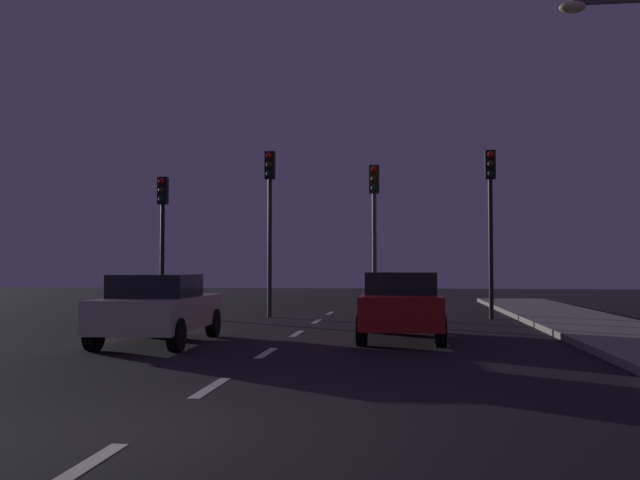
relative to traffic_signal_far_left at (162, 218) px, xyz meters
The scene contains 14 objects.
ground_plane 10.65m from the traffic_signal_far_left, 58.30° to the right, with size 80.00×80.00×0.00m, color black.
lane_stripe_nearest 17.95m from the traffic_signal_far_left, 72.42° to the right, with size 0.16×1.60×0.01m, color silver.
lane_stripe_second 14.45m from the traffic_signal_far_left, 67.75° to the right, with size 0.16×1.60×0.01m, color silver.
lane_stripe_third 11.14m from the traffic_signal_far_left, 59.99° to the right, with size 0.16×1.60×0.01m, color silver.
lane_stripe_fourth 8.27m from the traffic_signal_far_left, 45.54° to the right, with size 0.16×1.60×0.01m, color silver.
lane_stripe_fifth 6.45m from the traffic_signal_far_left, 17.04° to the right, with size 0.16×1.60×0.01m, color silver.
lane_stripe_sixth 6.60m from the traffic_signal_far_left, 22.09° to the left, with size 0.16×1.60×0.01m, color silver.
traffic_signal_far_left is the anchor object (origin of this frame).
traffic_signal_center_left 3.63m from the traffic_signal_far_left, ahead, with size 0.32×0.38×5.37m.
traffic_signal_center_right 6.98m from the traffic_signal_far_left, ahead, with size 0.32×0.38×4.86m.
traffic_signal_far_right 10.61m from the traffic_signal_far_left, ahead, with size 0.32×0.38×5.27m.
car_stopped_ahead 10.41m from the traffic_signal_far_left, 39.30° to the right, with size 1.83×4.14×1.50m.
car_adjacent_lane 8.73m from the traffic_signal_far_left, 70.82° to the right, with size 1.96×4.07×1.45m.
street_lamp_right 14.66m from the traffic_signal_far_left, 28.61° to the right, with size 2.01×0.36×7.34m.
Camera 1 is at (2.55, -6.51, 1.60)m, focal length 39.14 mm.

